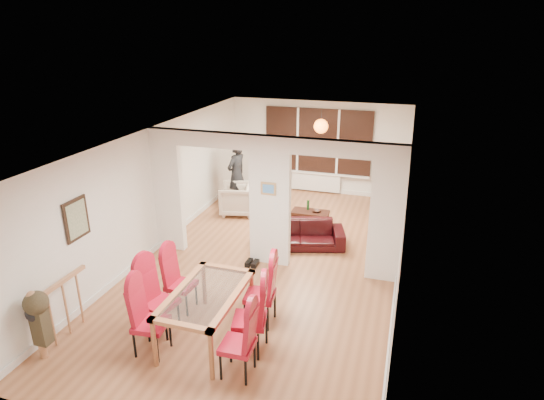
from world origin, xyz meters
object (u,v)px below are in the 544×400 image
at_px(bottle, 308,205).
at_px(bowl, 316,211).
at_px(dining_chair_rb, 249,315).
at_px(television, 380,199).
at_px(person, 237,174).
at_px(dining_chair_ra, 237,340).
at_px(dining_chair_rc, 260,291).
at_px(dining_chair_lc, 181,281).
at_px(armchair, 237,199).
at_px(dining_chair_lb, 159,298).
at_px(dining_chair_la, 150,319).
at_px(coffee_table, 310,215).
at_px(sofa, 300,234).
at_px(dining_table, 207,315).

distance_m(bottle, bowl, 0.27).
height_order(dining_chair_rb, television, dining_chair_rb).
bearing_deg(person, bowl, 99.27).
xyz_separation_m(dining_chair_ra, dining_chair_rc, (-0.09, 1.20, 0.03)).
relative_size(dining_chair_lc, armchair, 1.25).
height_order(dining_chair_lb, armchair, dining_chair_lb).
bearing_deg(dining_chair_la, bottle, 73.62).
relative_size(dining_chair_rc, coffee_table, 1.26).
bearing_deg(armchair, person, -170.98).
xyz_separation_m(dining_chair_la, dining_chair_rb, (1.33, 0.47, 0.03)).
bearing_deg(dining_chair_rc, sofa, 84.79).
xyz_separation_m(dining_chair_ra, person, (-2.31, 5.91, 0.33)).
distance_m(dining_chair_rc, bottle, 4.47).
bearing_deg(coffee_table, dining_chair_rc, -87.88).
distance_m(armchair, bottle, 1.80).
height_order(dining_chair_ra, person, person).
xyz_separation_m(dining_table, coffee_table, (0.47, 4.96, -0.29)).
distance_m(sofa, armchair, 2.39).
bearing_deg(dining_chair_la, dining_chair_lb, 99.47).
bearing_deg(person, dining_chair_la, 27.28).
bearing_deg(dining_chair_rc, dining_chair_la, -143.87).
distance_m(dining_chair_lc, sofa, 3.19).
xyz_separation_m(dining_chair_lb, armchair, (-0.63, 4.87, -0.19)).
distance_m(dining_chair_lc, dining_chair_rb, 1.56).
height_order(television, bottle, television).
relative_size(dining_chair_ra, dining_chair_rc, 0.95).
relative_size(dining_chair_rb, person, 0.67).
distance_m(dining_chair_la, dining_chair_rb, 1.41).
bearing_deg(dining_chair_lb, dining_chair_lc, 100.10).
xyz_separation_m(dining_table, dining_chair_la, (-0.62, -0.54, 0.16)).
distance_m(dining_table, television, 6.45).
xyz_separation_m(bottle, bowl, (0.23, -0.09, -0.11)).
relative_size(dining_chair_lb, person, 0.67).
bearing_deg(dining_chair_lb, television, 78.34).
height_order(dining_chair_la, dining_chair_lb, dining_chair_lb).
bearing_deg(dining_chair_lb, dining_table, 17.64).
bearing_deg(bowl, dining_chair_ra, -88.98).
distance_m(dining_chair_la, bottle, 5.71).
xyz_separation_m(dining_chair_rb, person, (-2.30, 5.38, 0.28)).
bearing_deg(armchair, bowl, 81.75).
bearing_deg(coffee_table, dining_chair_lc, -105.25).
height_order(sofa, television, television).
bearing_deg(dining_chair_rc, dining_chair_ra, -92.14).
bearing_deg(person, dining_chair_rb, 40.98).
relative_size(sofa, bottle, 7.21).
bearing_deg(bowl, coffee_table, -175.67).
bearing_deg(dining_table, person, 106.69).
distance_m(dining_table, armchair, 5.00).
relative_size(dining_chair_la, dining_chair_ra, 1.03).
relative_size(dining_table, armchair, 1.98).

